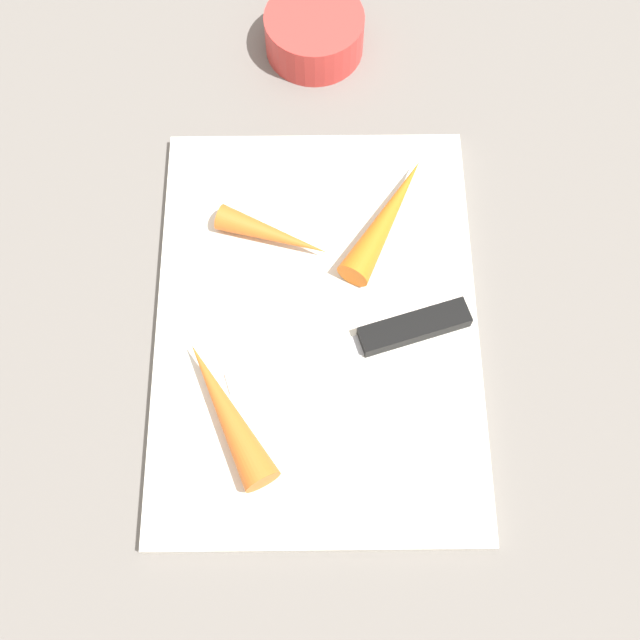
{
  "coord_description": "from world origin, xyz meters",
  "views": [
    {
      "loc": [
        0.24,
        -0.0,
        0.59
      ],
      "look_at": [
        0.0,
        0.0,
        0.01
      ],
      "focal_mm": 43.83,
      "sensor_mm": 36.0,
      "label": 1
    }
  ],
  "objects_px": {
    "cutting_board": "(320,323)",
    "carrot_medium": "(229,411)",
    "knife": "(402,332)",
    "small_bowl": "(317,33)",
    "carrot_longest": "(390,217)",
    "carrot_shortest": "(276,234)"
  },
  "relations": [
    {
      "from": "cutting_board",
      "to": "carrot_medium",
      "type": "xyz_separation_m",
      "value": [
        0.08,
        -0.07,
        0.02
      ]
    },
    {
      "from": "carrot_medium",
      "to": "knife",
      "type": "bearing_deg",
      "value": -91.96
    },
    {
      "from": "carrot_medium",
      "to": "small_bowl",
      "type": "distance_m",
      "value": 0.38
    },
    {
      "from": "carrot_longest",
      "to": "carrot_shortest",
      "type": "height_order",
      "value": "carrot_longest"
    },
    {
      "from": "carrot_longest",
      "to": "small_bowl",
      "type": "distance_m",
      "value": 0.21
    },
    {
      "from": "cutting_board",
      "to": "small_bowl",
      "type": "height_order",
      "value": "small_bowl"
    },
    {
      "from": "cutting_board",
      "to": "carrot_longest",
      "type": "xyz_separation_m",
      "value": [
        -0.09,
        0.06,
        0.02
      ]
    },
    {
      "from": "cutting_board",
      "to": "carrot_shortest",
      "type": "xyz_separation_m",
      "value": [
        -0.07,
        -0.04,
        0.02
      ]
    },
    {
      "from": "carrot_shortest",
      "to": "small_bowl",
      "type": "xyz_separation_m",
      "value": [
        -0.22,
        0.04,
        -0.0
      ]
    },
    {
      "from": "knife",
      "to": "carrot_shortest",
      "type": "bearing_deg",
      "value": -57.59
    },
    {
      "from": "knife",
      "to": "carrot_longest",
      "type": "bearing_deg",
      "value": -103.83
    },
    {
      "from": "knife",
      "to": "small_bowl",
      "type": "height_order",
      "value": "small_bowl"
    },
    {
      "from": "carrot_longest",
      "to": "carrot_shortest",
      "type": "xyz_separation_m",
      "value": [
        0.01,
        -0.1,
        -0.0
      ]
    },
    {
      "from": "cutting_board",
      "to": "carrot_medium",
      "type": "relative_size",
      "value": 2.93
    },
    {
      "from": "cutting_board",
      "to": "carrot_shortest",
      "type": "height_order",
      "value": "carrot_shortest"
    },
    {
      "from": "carrot_shortest",
      "to": "knife",
      "type": "bearing_deg",
      "value": -19.42
    },
    {
      "from": "cutting_board",
      "to": "carrot_longest",
      "type": "relative_size",
      "value": 2.86
    },
    {
      "from": "knife",
      "to": "carrot_shortest",
      "type": "relative_size",
      "value": 2.04
    },
    {
      "from": "carrot_longest",
      "to": "carrot_medium",
      "type": "bearing_deg",
      "value": 171.5
    },
    {
      "from": "carrot_medium",
      "to": "cutting_board",
      "type": "bearing_deg",
      "value": -69.22
    },
    {
      "from": "carrot_medium",
      "to": "carrot_shortest",
      "type": "relative_size",
      "value": 1.27
    },
    {
      "from": "carrot_medium",
      "to": "small_bowl",
      "type": "bearing_deg",
      "value": -38.88
    }
  ]
}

